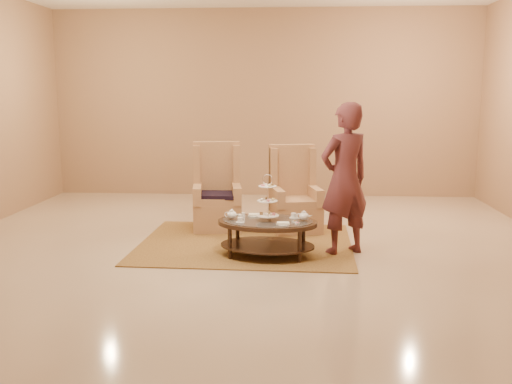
# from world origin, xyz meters

# --- Properties ---
(ground) EXTENTS (8.00, 8.00, 0.00)m
(ground) POSITION_xyz_m (0.00, 0.00, 0.00)
(ground) COLOR #BFA88E
(ground) RESTS_ON ground
(ceiling) EXTENTS (8.00, 8.00, 0.02)m
(ceiling) POSITION_xyz_m (0.00, 0.00, 0.00)
(ceiling) COLOR silver
(ceiling) RESTS_ON ground
(wall_back) EXTENTS (8.00, 0.04, 3.50)m
(wall_back) POSITION_xyz_m (0.00, 4.00, 1.75)
(wall_back) COLOR #9B7554
(wall_back) RESTS_ON ground
(rug) EXTENTS (2.81, 2.37, 0.01)m
(rug) POSITION_xyz_m (-0.06, 0.37, 0.01)
(rug) COLOR olive
(rug) RESTS_ON ground
(tea_table) EXTENTS (1.29, 0.97, 1.01)m
(tea_table) POSITION_xyz_m (0.25, -0.19, 0.37)
(tea_table) COLOR black
(tea_table) RESTS_ON ground
(armchair_left) EXTENTS (0.77, 0.79, 1.25)m
(armchair_left) POSITION_xyz_m (-0.55, 1.22, 0.42)
(armchair_left) COLOR tan
(armchair_left) RESTS_ON ground
(armchair_right) EXTENTS (0.79, 0.81, 1.22)m
(armchair_right) POSITION_xyz_m (0.58, 1.17, 0.41)
(armchair_right) COLOR tan
(armchair_right) RESTS_ON ground
(person) EXTENTS (0.81, 0.73, 1.85)m
(person) POSITION_xyz_m (1.18, 0.01, 0.93)
(person) COLOR #512225
(person) RESTS_ON ground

